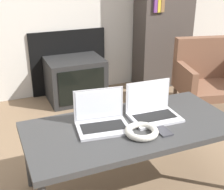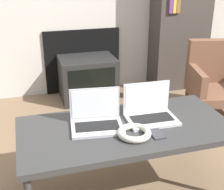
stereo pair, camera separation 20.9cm
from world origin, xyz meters
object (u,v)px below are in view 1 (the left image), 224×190
(laptop_right, at_px, (152,109))
(armchair, at_px, (206,74))
(headphones, at_px, (141,131))
(laptop_left, at_px, (101,119))
(phone, at_px, (162,130))
(tv, at_px, (75,80))

(laptop_right, height_order, armchair, armchair)
(headphones, bearing_deg, laptop_right, 46.72)
(headphones, height_order, armchair, armchair)
(laptop_left, bearing_deg, laptop_right, 7.31)
(laptop_right, bearing_deg, laptop_left, -178.01)
(laptop_left, distance_m, phone, 0.36)
(phone, bearing_deg, tv, 91.69)
(armchair, bearing_deg, phone, -125.18)
(phone, distance_m, armchair, 1.44)
(phone, height_order, tv, phone)
(headphones, relative_size, armchair, 0.28)
(laptop_left, bearing_deg, tv, 87.25)
(headphones, distance_m, phone, 0.13)
(armchair, bearing_deg, tv, 162.41)
(headphones, distance_m, tv, 1.64)
(laptop_left, xyz_separation_m, headphones, (0.17, -0.18, -0.03))
(laptop_left, relative_size, laptop_right, 1.06)
(laptop_right, distance_m, phone, 0.20)
(armchair, bearing_deg, laptop_left, -137.70)
(phone, bearing_deg, laptop_left, 147.93)
(laptop_left, bearing_deg, armchair, 36.03)
(laptop_right, bearing_deg, tv, 95.42)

